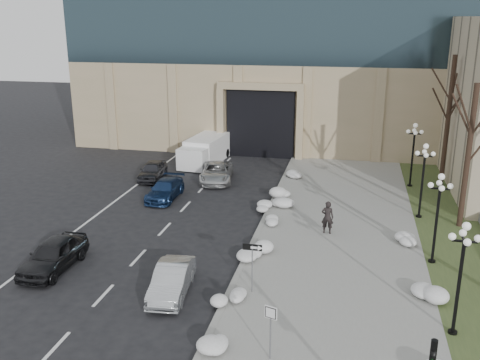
% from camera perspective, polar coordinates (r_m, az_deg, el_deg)
% --- Properties ---
extents(sidewalk, '(9.00, 40.00, 0.12)m').
position_cam_1_polar(sidewalk, '(30.06, 10.28, -6.61)').
color(sidewalk, gray).
rests_on(sidewalk, ground).
extents(curb, '(0.30, 40.00, 0.14)m').
position_cam_1_polar(curb, '(30.47, 1.76, -5.98)').
color(curb, gray).
rests_on(curb, ground).
extents(grass_strip, '(4.00, 40.00, 0.10)m').
position_cam_1_polar(grass_strip, '(30.65, 22.60, -7.25)').
color(grass_strip, '#394924').
rests_on(grass_strip, ground).
extents(car_a, '(1.86, 4.54, 1.54)m').
position_cam_1_polar(car_a, '(28.03, -19.30, -7.54)').
color(car_a, black).
rests_on(car_a, ground).
extents(car_b, '(1.88, 4.26, 1.36)m').
position_cam_1_polar(car_b, '(24.50, -7.29, -10.56)').
color(car_b, '#AEB2B6').
rests_on(car_b, ground).
extents(car_c, '(1.82, 4.40, 1.27)m').
position_cam_1_polar(car_c, '(36.94, -8.00, -1.03)').
color(car_c, navy).
rests_on(car_c, ground).
extents(car_d, '(3.08, 5.29, 1.39)m').
position_cam_1_polar(car_d, '(40.52, -2.50, 0.83)').
color(car_d, '#B5B5B5').
rests_on(car_d, ground).
extents(car_e, '(2.07, 4.22, 1.38)m').
position_cam_1_polar(car_e, '(41.52, -9.30, 1.02)').
color(car_e, '#2F3035').
rests_on(car_e, ground).
extents(pedestrian, '(0.73, 0.50, 1.92)m').
position_cam_1_polar(pedestrian, '(30.78, 9.31, -3.94)').
color(pedestrian, black).
rests_on(pedestrian, sidewalk).
extents(box_truck, '(3.07, 7.06, 2.17)m').
position_cam_1_polar(box_truck, '(45.73, -3.71, 3.16)').
color(box_truck, white).
rests_on(box_truck, ground).
extents(one_way_sign, '(0.90, 0.24, 2.44)m').
position_cam_1_polar(one_way_sign, '(23.68, 1.67, -7.85)').
color(one_way_sign, slate).
rests_on(one_way_sign, ground).
extents(keep_sign, '(0.47, 0.18, 2.24)m').
position_cam_1_polar(keep_sign, '(19.56, 3.29, -14.83)').
color(keep_sign, slate).
rests_on(keep_sign, ground).
extents(snow_clump_b, '(1.10, 1.60, 0.36)m').
position_cam_1_polar(snow_clump_b, '(20.64, -2.69, -17.41)').
color(snow_clump_b, white).
rests_on(snow_clump_b, sidewalk).
extents(snow_clump_c, '(1.10, 1.60, 0.36)m').
position_cam_1_polar(snow_clump_c, '(23.74, -1.20, -12.42)').
color(snow_clump_c, white).
rests_on(snow_clump_c, sidewalk).
extents(snow_clump_d, '(1.10, 1.60, 0.36)m').
position_cam_1_polar(snow_clump_d, '(27.87, 1.61, -7.74)').
color(snow_clump_d, white).
rests_on(snow_clump_d, sidewalk).
extents(snow_clump_e, '(1.10, 1.60, 0.36)m').
position_cam_1_polar(snow_clump_e, '(31.92, 2.96, -4.45)').
color(snow_clump_e, white).
rests_on(snow_clump_e, sidewalk).
extents(snow_clump_f, '(1.10, 1.60, 0.36)m').
position_cam_1_polar(snow_clump_f, '(36.70, 4.64, -1.58)').
color(snow_clump_f, white).
rests_on(snow_clump_f, sidewalk).
extents(snow_clump_g, '(1.10, 1.60, 0.36)m').
position_cam_1_polar(snow_clump_g, '(41.12, 5.66, 0.44)').
color(snow_clump_g, white).
rests_on(snow_clump_g, sidewalk).
extents(snow_clump_i, '(1.10, 1.60, 0.36)m').
position_cam_1_polar(snow_clump_i, '(25.22, 19.93, -11.64)').
color(snow_clump_i, white).
rests_on(snow_clump_i, sidewalk).
extents(snow_clump_j, '(1.10, 1.60, 0.36)m').
position_cam_1_polar(snow_clump_j, '(30.68, 17.83, -6.21)').
color(snow_clump_j, white).
rests_on(snow_clump_j, sidewalk).
extents(snow_clump_k, '(1.10, 1.60, 0.36)m').
position_cam_1_polar(snow_clump_k, '(34.33, 3.00, -2.88)').
color(snow_clump_k, white).
rests_on(snow_clump_k, sidewalk).
extents(snow_clump_l, '(1.10, 1.60, 0.36)m').
position_cam_1_polar(snow_clump_l, '(35.15, 4.42, -2.43)').
color(snow_clump_l, white).
rests_on(snow_clump_l, sidewalk).
extents(lamppost_a, '(1.18, 1.18, 4.76)m').
position_cam_1_polar(lamppost_a, '(21.95, 22.56, -8.28)').
color(lamppost_a, black).
rests_on(lamppost_a, ground).
extents(lamppost_b, '(1.18, 1.18, 4.76)m').
position_cam_1_polar(lamppost_b, '(27.91, 20.37, -2.68)').
color(lamppost_b, black).
rests_on(lamppost_b, ground).
extents(lamppost_c, '(1.18, 1.18, 4.76)m').
position_cam_1_polar(lamppost_c, '(34.07, 18.98, 0.93)').
color(lamppost_c, black).
rests_on(lamppost_c, ground).
extents(lamppost_d, '(1.18, 1.18, 4.76)m').
position_cam_1_polar(lamppost_d, '(40.33, 18.02, 3.43)').
color(lamppost_d, black).
rests_on(lamppost_d, ground).
extents(tree_mid, '(3.20, 3.20, 8.50)m').
position_cam_1_polar(tree_mid, '(32.90, 23.37, 4.28)').
color(tree_mid, black).
rests_on(tree_mid, ground).
extents(tree_far, '(3.20, 3.20, 9.50)m').
position_cam_1_polar(tree_far, '(40.55, 21.46, 7.60)').
color(tree_far, black).
rests_on(tree_far, ground).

